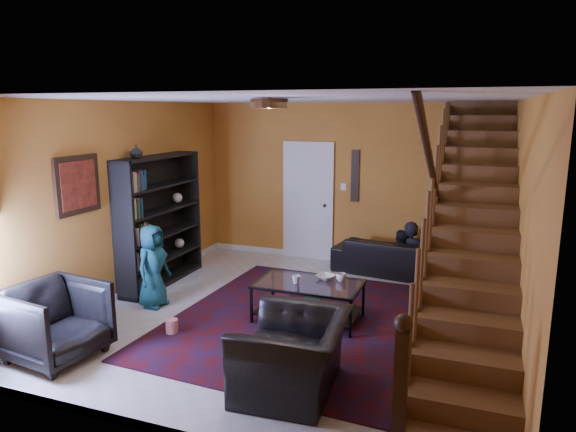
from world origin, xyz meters
name	(u,v)px	position (x,y,z in m)	size (l,w,h in m)	color
floor	(294,317)	(0.00, 0.00, 0.00)	(5.50, 5.50, 0.00)	beige
room	(245,273)	(-1.33, 1.33, 0.05)	(5.50, 5.50, 5.50)	orange
staircase	(472,226)	(2.12, 0.00, 1.40)	(0.95, 5.02, 3.18)	brown
bookshelf	(161,223)	(-2.40, 0.60, 0.96)	(0.35, 1.80, 2.00)	black
door	(308,203)	(-0.70, 2.73, 1.02)	(0.82, 0.05, 2.05)	silver
framed_picture	(78,185)	(-2.57, -0.90, 1.75)	(0.04, 0.74, 0.74)	maroon
wall_hanging	(355,176)	(0.15, 2.73, 1.55)	(0.14, 0.03, 0.90)	black
ceiling_fixture	(269,103)	(0.00, -0.80, 2.74)	(0.40, 0.40, 0.10)	#3F2814
rug	(306,321)	(0.20, -0.08, 0.01)	(3.30, 3.77, 0.02)	#3F0B0D
sofa	(395,257)	(0.96, 2.30, 0.29)	(2.00, 0.78, 0.58)	black
armchair_left	(56,322)	(-2.05, -1.96, 0.42)	(0.90, 0.92, 0.84)	black
armchair_right	(293,355)	(0.59, -1.69, 0.37)	(1.13, 0.99, 0.74)	black
person_adult_a	(409,261)	(1.18, 2.35, 0.23)	(0.49, 0.32, 1.35)	black
person_adult_b	(400,265)	(1.04, 2.35, 0.15)	(0.58, 0.45, 1.20)	black
person_child	(153,266)	(-1.95, -0.30, 0.58)	(0.56, 0.37, 1.16)	#184B5D
coffee_table	(308,298)	(0.21, -0.03, 0.30)	(1.34, 0.78, 0.51)	black
cup_a	(341,277)	(0.58, 0.17, 0.56)	(0.13, 0.13, 0.10)	#999999
cup_b	(296,280)	(0.07, -0.11, 0.56)	(0.11, 0.11, 0.10)	#999999
bowl	(326,277)	(0.37, 0.18, 0.54)	(0.23, 0.23, 0.06)	#999999
vase	(136,152)	(-2.41, 0.10, 2.10)	(0.18, 0.18, 0.19)	#999999
popcorn_bucket	(172,326)	(-1.22, -1.00, 0.10)	(0.15, 0.15, 0.17)	red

